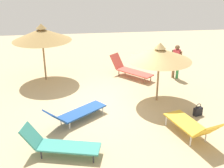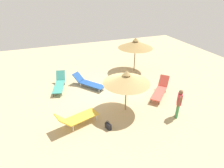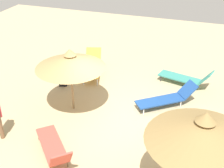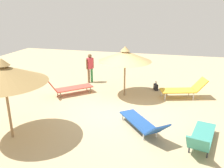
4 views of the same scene
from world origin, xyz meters
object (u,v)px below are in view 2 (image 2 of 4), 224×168
at_px(lounge_chair_center, 160,90).
at_px(person_standing_far_left, 179,102).
at_px(handbag, 108,126).
at_px(lounge_chair_front, 59,83).
at_px(parasol_umbrella_near_right, 127,79).
at_px(lounge_chair_far_right, 88,82).
at_px(parasol_umbrella_back, 136,44).
at_px(lounge_chair_edge, 76,118).

relative_size(lounge_chair_center, person_standing_far_left, 1.26).
height_order(lounge_chair_center, handbag, lounge_chair_center).
height_order(lounge_chair_front, lounge_chair_center, lounge_chair_center).
xyz_separation_m(lounge_chair_center, person_standing_far_left, (-0.38, -2.13, 0.52)).
bearing_deg(lounge_chair_center, lounge_chair_front, 151.85).
bearing_deg(parasol_umbrella_near_right, handbag, -140.96).
distance_m(parasol_umbrella_near_right, handbag, 2.50).
bearing_deg(lounge_chair_far_right, parasol_umbrella_near_right, -68.07).
bearing_deg(parasol_umbrella_near_right, lounge_chair_far_right, 111.93).
relative_size(parasol_umbrella_near_right, lounge_chair_far_right, 1.11).
distance_m(lounge_chair_front, handbag, 5.11).
xyz_separation_m(parasol_umbrella_back, lounge_chair_front, (-5.87, -0.88, -1.78)).
relative_size(parasol_umbrella_back, person_standing_far_left, 1.63).
bearing_deg(parasol_umbrella_back, parasol_umbrella_near_right, -121.33).
distance_m(lounge_chair_front, lounge_chair_center, 6.47).
bearing_deg(person_standing_far_left, parasol_umbrella_near_right, 146.19).
relative_size(parasol_umbrella_near_right, lounge_chair_front, 1.07).
bearing_deg(lounge_chair_center, handbag, -156.22).
height_order(parasol_umbrella_near_right, handbag, parasol_umbrella_near_right).
xyz_separation_m(parasol_umbrella_near_right, lounge_chair_front, (-3.09, 3.69, -1.55)).
distance_m(parasol_umbrella_back, lounge_chair_front, 6.20).
height_order(parasol_umbrella_near_right, person_standing_far_left, parasol_umbrella_near_right).
distance_m(lounge_chair_front, person_standing_far_left, 7.45).
bearing_deg(handbag, lounge_chair_edge, 149.91).
bearing_deg(parasol_umbrella_back, lounge_chair_edge, -138.23).
bearing_deg(lounge_chair_front, handbag, -70.54).
bearing_deg(lounge_chair_edge, lounge_chair_center, 10.49).
bearing_deg(parasol_umbrella_back, lounge_chair_far_right, -161.62).
bearing_deg(lounge_chair_front, parasol_umbrella_near_right, -49.99).
bearing_deg(person_standing_far_left, handbag, 174.28).
relative_size(lounge_chair_edge, lounge_chair_far_right, 0.98).
distance_m(parasol_umbrella_near_right, lounge_chair_far_right, 3.80).
xyz_separation_m(lounge_chair_front, person_standing_far_left, (5.32, -5.18, 0.56)).
bearing_deg(handbag, person_standing_far_left, -5.72).
relative_size(parasol_umbrella_near_right, handbag, 5.17).
distance_m(parasol_umbrella_near_right, lounge_chair_edge, 3.12).
height_order(lounge_chair_edge, lounge_chair_center, lounge_chair_center).
height_order(parasol_umbrella_back, person_standing_far_left, parasol_umbrella_back).
bearing_deg(lounge_chair_front, person_standing_far_left, -44.21).
distance_m(lounge_chair_far_right, lounge_chair_front, 1.86).
distance_m(parasol_umbrella_back, lounge_chair_edge, 7.58).
relative_size(parasol_umbrella_back, lounge_chair_edge, 1.22).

